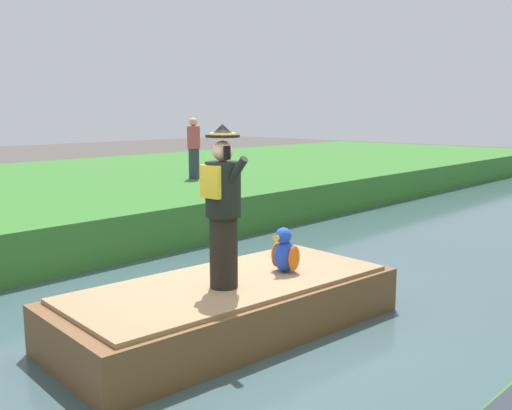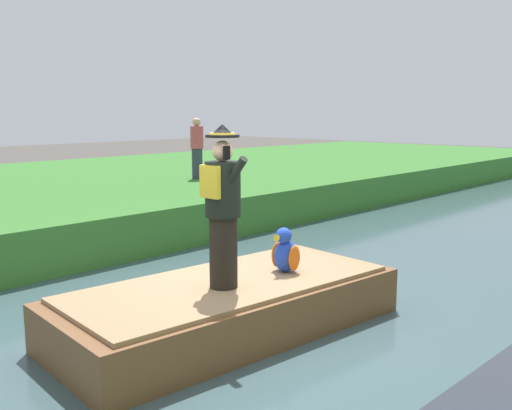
# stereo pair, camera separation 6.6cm
# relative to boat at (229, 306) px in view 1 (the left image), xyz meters

# --- Properties ---
(ground_plane) EXTENTS (80.00, 80.00, 0.00)m
(ground_plane) POSITION_rel_boat_xyz_m (0.00, 0.05, -0.40)
(ground_plane) COLOR #4C4742
(canal_water) EXTENTS (7.09, 48.00, 0.10)m
(canal_water) POSITION_rel_boat_xyz_m (0.00, 0.05, -0.35)
(canal_water) COLOR #3D565B
(canal_water) RESTS_ON ground
(boat) EXTENTS (2.19, 4.35, 0.61)m
(boat) POSITION_rel_boat_xyz_m (0.00, 0.00, 0.00)
(boat) COLOR brown
(boat) RESTS_ON canal_water
(person_pirate) EXTENTS (0.61, 0.42, 1.85)m
(person_pirate) POSITION_rel_boat_xyz_m (0.13, -0.21, 1.23)
(person_pirate) COLOR black
(person_pirate) RESTS_ON boat
(parrot_plush) EXTENTS (0.36, 0.35, 0.57)m
(parrot_plush) POSITION_rel_boat_xyz_m (0.23, 0.75, 0.55)
(parrot_plush) COLOR blue
(parrot_plush) RESTS_ON boat
(person_bystander) EXTENTS (0.34, 0.34, 1.60)m
(person_bystander) POSITION_rel_boat_xyz_m (-6.85, 5.42, 1.34)
(person_bystander) COLOR #33384C
(person_bystander) RESTS_ON grass_bank_near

